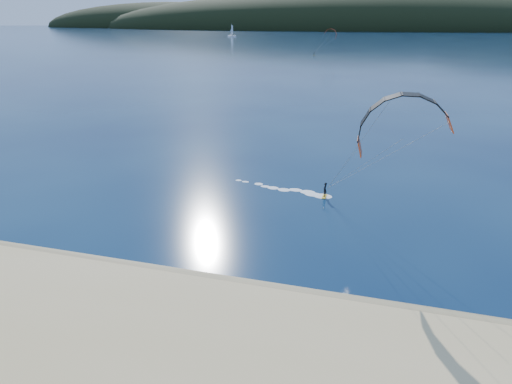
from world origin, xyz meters
TOP-DOWN VIEW (x-y plane):
  - ground at (0.00, 0.00)m, footprint 1800.00×1800.00m
  - wet_sand at (0.00, 4.50)m, footprint 220.00×2.50m
  - headland at (0.63, 745.28)m, footprint 1200.00×310.00m
  - kitesurfer_near at (11.69, 15.67)m, footprint 20.96×9.68m
  - kitesurfer_far at (-11.05, 193.50)m, footprint 11.63×6.63m
  - sailboat at (-126.54, 399.53)m, footprint 8.61×5.34m

SIDE VIEW (x-z plane):
  - ground at x=0.00m, z-range 0.00..0.00m
  - headland at x=0.63m, z-range -70.00..70.00m
  - wet_sand at x=0.00m, z-range 0.00..0.10m
  - sailboat at x=-126.54m, z-range -5.11..6.87m
  - kitesurfer_near at x=11.69m, z-range 1.88..14.43m
  - kitesurfer_far at x=-11.05m, z-range 2.94..15.97m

